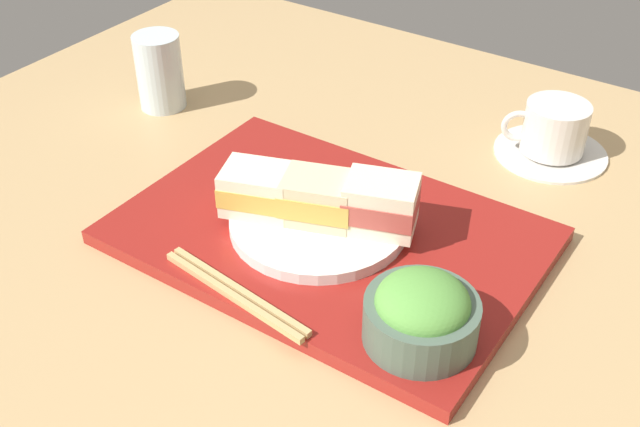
# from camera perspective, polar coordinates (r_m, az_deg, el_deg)

# --- Properties ---
(ground_plane) EXTENTS (1.40, 1.00, 0.03)m
(ground_plane) POSITION_cam_1_polar(r_m,az_deg,el_deg) (0.92, 5.53, -1.87)
(ground_plane) COLOR tan
(serving_tray) EXTENTS (0.45, 0.31, 0.02)m
(serving_tray) POSITION_cam_1_polar(r_m,az_deg,el_deg) (0.88, 0.64, -1.62)
(serving_tray) COLOR maroon
(serving_tray) RESTS_ON ground_plane
(sandwich_plate) EXTENTS (0.20, 0.20, 0.01)m
(sandwich_plate) POSITION_cam_1_polar(r_m,az_deg,el_deg) (0.88, -0.10, -0.61)
(sandwich_plate) COLOR white
(sandwich_plate) RESTS_ON serving_tray
(sandwich_near) EXTENTS (0.09, 0.08, 0.05)m
(sandwich_near) POSITION_cam_1_polar(r_m,az_deg,el_deg) (0.87, -4.54, 1.76)
(sandwich_near) COLOR #EFE5C1
(sandwich_near) RESTS_ON sandwich_plate
(sandwich_middle) EXTENTS (0.10, 0.08, 0.05)m
(sandwich_middle) POSITION_cam_1_polar(r_m,az_deg,el_deg) (0.86, -0.11, 1.13)
(sandwich_middle) COLOR beige
(sandwich_middle) RESTS_ON sandwich_plate
(sandwich_far) EXTENTS (0.09, 0.08, 0.06)m
(sandwich_far) POSITION_cam_1_polar(r_m,az_deg,el_deg) (0.85, 4.48, 0.65)
(sandwich_far) COLOR #EFE5C1
(sandwich_far) RESTS_ON sandwich_plate
(salad_bowl) EXTENTS (0.11, 0.11, 0.07)m
(salad_bowl) POSITION_cam_1_polar(r_m,az_deg,el_deg) (0.73, 7.38, -7.19)
(salad_bowl) COLOR #4C6051
(salad_bowl) RESTS_ON serving_tray
(chopsticks_pair) EXTENTS (0.19, 0.04, 0.01)m
(chopsticks_pair) POSITION_cam_1_polar(r_m,az_deg,el_deg) (0.80, -6.16, -5.74)
(chopsticks_pair) COLOR tan
(chopsticks_pair) RESTS_ON serving_tray
(coffee_cup) EXTENTS (0.15, 0.15, 0.07)m
(coffee_cup) POSITION_cam_1_polar(r_m,az_deg,el_deg) (1.07, 16.56, 5.60)
(coffee_cup) COLOR silver
(coffee_cup) RESTS_ON ground_plane
(drinking_glass) EXTENTS (0.07, 0.07, 0.11)m
(drinking_glass) POSITION_cam_1_polar(r_m,az_deg,el_deg) (1.15, -11.57, 10.06)
(drinking_glass) COLOR silver
(drinking_glass) RESTS_ON ground_plane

